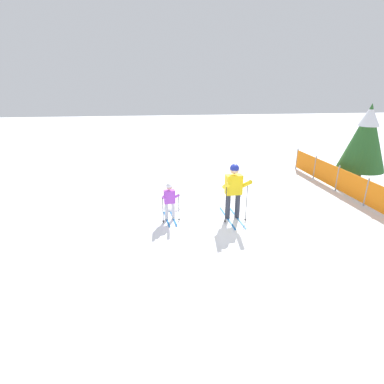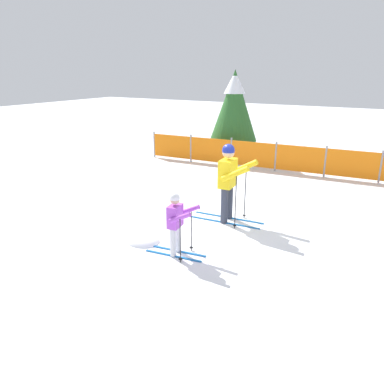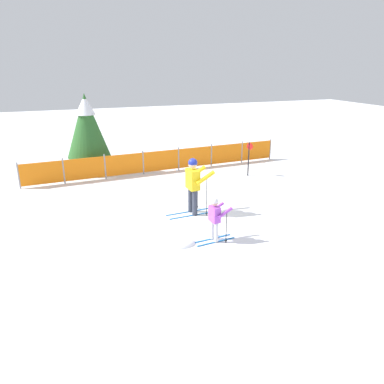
{
  "view_description": "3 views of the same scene",
  "coord_description": "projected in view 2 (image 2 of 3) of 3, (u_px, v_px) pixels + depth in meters",
  "views": [
    {
      "loc": [
        8.47,
        -1.99,
        4.12
      ],
      "look_at": [
        0.31,
        -1.05,
        1.04
      ],
      "focal_mm": 28.0,
      "sensor_mm": 36.0,
      "label": 1
    },
    {
      "loc": [
        3.3,
        -7.01,
        3.29
      ],
      "look_at": [
        -0.28,
        -0.79,
        0.94
      ],
      "focal_mm": 35.0,
      "sensor_mm": 36.0,
      "label": 2
    },
    {
      "loc": [
        -3.77,
        -9.89,
        4.48
      ],
      "look_at": [
        -0.25,
        -0.39,
        0.96
      ],
      "focal_mm": 35.0,
      "sensor_mm": 36.0,
      "label": 3
    }
  ],
  "objects": [
    {
      "name": "safety_fence",
      "position": [
        300.0,
        159.0,
        12.25
      ],
      "size": [
        11.22,
        0.76,
        1.01
      ],
      "rotation": [
        0.0,
        0.0,
        0.06
      ],
      "color": "gray",
      "rests_on": "ground_plane"
    },
    {
      "name": "snow_mound",
      "position": [
        143.0,
        241.0,
        7.53
      ],
      "size": [
        0.71,
        0.61,
        0.28
      ],
      "primitive_type": "ellipsoid",
      "color": "white",
      "rests_on": "ground_plane"
    },
    {
      "name": "skier_child",
      "position": [
        176.0,
        219.0,
        6.79
      ],
      "size": [
        1.15,
        0.56,
        1.21
      ],
      "rotation": [
        0.0,
        0.0,
        0.12
      ],
      "color": "#1966B2",
      "rests_on": "ground_plane"
    },
    {
      "name": "skier_adult",
      "position": [
        229.0,
        176.0,
        8.24
      ],
      "size": [
        1.7,
        0.78,
        1.77
      ],
      "rotation": [
        0.0,
        0.0,
        0.07
      ],
      "color": "#1966B2",
      "rests_on": "ground_plane"
    },
    {
      "name": "ground_plane",
      "position": [
        220.0,
        224.0,
        8.37
      ],
      "size": [
        60.0,
        60.0,
        0.0
      ],
      "primitive_type": "plane",
      "color": "white"
    },
    {
      "name": "conifer_far",
      "position": [
        234.0,
        105.0,
        13.99
      ],
      "size": [
        1.78,
        1.78,
        3.31
      ],
      "color": "#4C3823",
      "rests_on": "ground_plane"
    }
  ]
}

